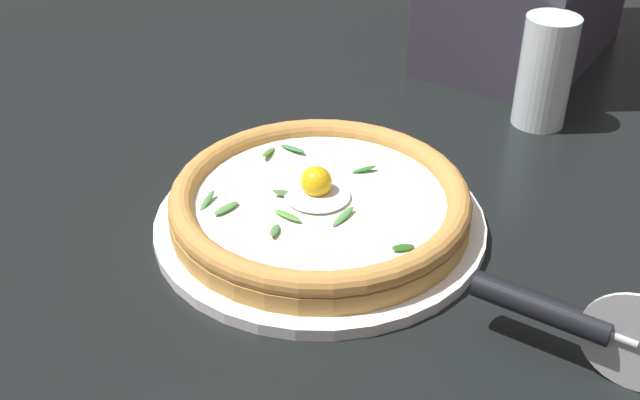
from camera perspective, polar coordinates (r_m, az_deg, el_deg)
name	(u,v)px	position (r m, az deg, el deg)	size (l,w,h in m)	color
ground_plane	(342,261)	(0.76, 1.64, -4.47)	(2.40, 2.40, 0.03)	black
pizza_plate	(320,222)	(0.77, 0.00, -1.60)	(0.33, 0.33, 0.01)	white
pizza	(320,201)	(0.76, -0.01, -0.11)	(0.29, 0.29, 0.05)	#C89044
pizza_cutter	(571,319)	(0.64, 17.83, -8.25)	(0.17, 0.03, 0.09)	silver
drinking_glass	(544,79)	(0.98, 16.04, 8.46)	(0.06, 0.06, 0.13)	silver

